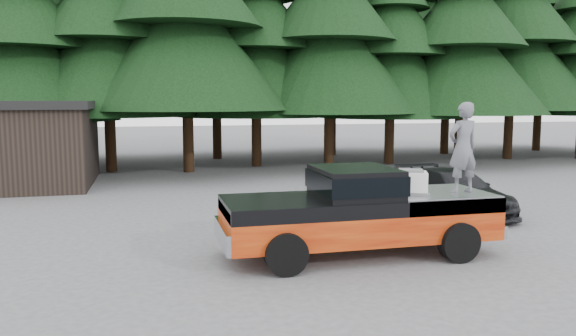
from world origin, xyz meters
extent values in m
plane|color=#48494B|center=(0.00, 0.00, 0.00)|extent=(120.00, 120.00, 0.00)
cube|color=black|center=(1.43, -0.63, 1.62)|extent=(1.66, 1.90, 0.59)
cube|color=silver|center=(2.67, -0.76, 1.56)|extent=(0.83, 0.77, 0.46)
imported|color=#57585F|center=(3.82, -0.89, 2.32)|extent=(0.78, 0.56, 1.97)
imported|color=black|center=(5.94, 2.97, 0.64)|extent=(2.20, 4.57, 1.28)
camera|label=1|loc=(-2.83, -11.74, 3.37)|focal=35.00mm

